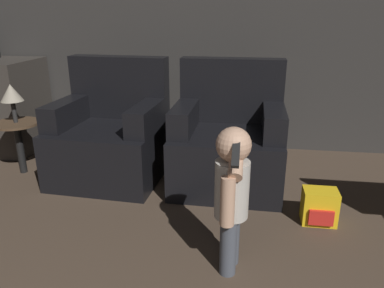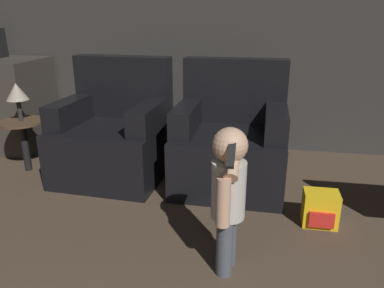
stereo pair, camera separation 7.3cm
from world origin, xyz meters
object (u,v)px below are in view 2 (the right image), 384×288
armchair_right (230,143)px  toy_backpack (320,209)px  person_toddler (228,190)px  armchair_left (114,136)px  lamp (17,92)px

armchair_right → toy_backpack: bearing=-39.2°
person_toddler → armchair_left: bearing=-128.4°
person_toddler → armchair_right: bearing=-168.2°
toy_backpack → lamp: size_ratio=0.72×
armchair_left → person_toddler: bearing=-42.9°
armchair_left → armchair_right: size_ratio=1.00×
armchair_right → person_toddler: bearing=-85.2°
person_toddler → lamp: person_toddler is taller
armchair_left → lamp: (-0.80, -0.05, 0.35)m
person_toddler → lamp: (-1.84, 1.04, 0.22)m
toy_backpack → armchair_left: bearing=161.5°
armchair_right → person_toddler: armchair_right is taller
armchair_left → toy_backpack: (1.60, -0.54, -0.23)m
person_toddler → lamp: 2.13m
person_toddler → toy_backpack: bearing=142.7°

